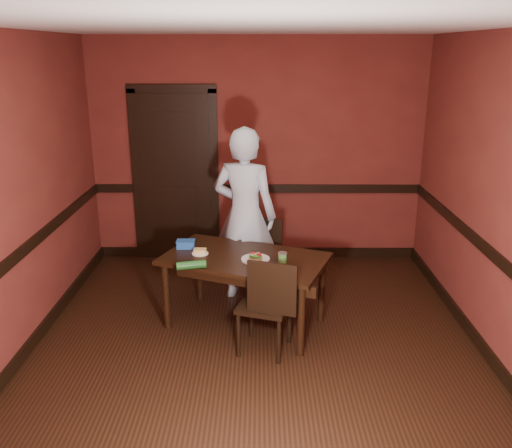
{
  "coord_description": "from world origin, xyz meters",
  "views": [
    {
      "loc": [
        0.03,
        -4.25,
        2.54
      ],
      "look_at": [
        0.0,
        0.35,
        1.05
      ],
      "focal_mm": 38.0,
      "sensor_mm": 36.0,
      "label": 1
    }
  ],
  "objects_px": {
    "dining_table": "(245,291)",
    "sauce_jar": "(283,257)",
    "cheese_saucer": "(200,252)",
    "food_tub": "(186,244)",
    "chair_far": "(268,262)",
    "sandwich_plate": "(256,258)",
    "person": "(245,215)",
    "chair_near": "(265,303)"
  },
  "relations": [
    {
      "from": "chair_near",
      "to": "sandwich_plate",
      "type": "relative_size",
      "value": 3.43
    },
    {
      "from": "chair_near",
      "to": "sandwich_plate",
      "type": "distance_m",
      "value": 0.48
    },
    {
      "from": "sauce_jar",
      "to": "food_tub",
      "type": "distance_m",
      "value": 1.0
    },
    {
      "from": "sandwich_plate",
      "to": "food_tub",
      "type": "xyz_separation_m",
      "value": [
        -0.68,
        0.32,
        0.02
      ]
    },
    {
      "from": "dining_table",
      "to": "person",
      "type": "height_order",
      "value": "person"
    },
    {
      "from": "food_tub",
      "to": "cheese_saucer",
      "type": "bearing_deg",
      "value": -47.56
    },
    {
      "from": "dining_table",
      "to": "person",
      "type": "xyz_separation_m",
      "value": [
        -0.01,
        0.62,
        0.56
      ]
    },
    {
      "from": "chair_far",
      "to": "sauce_jar",
      "type": "height_order",
      "value": "chair_far"
    },
    {
      "from": "sandwich_plate",
      "to": "food_tub",
      "type": "height_order",
      "value": "food_tub"
    },
    {
      "from": "cheese_saucer",
      "to": "food_tub",
      "type": "bearing_deg",
      "value": 133.79
    },
    {
      "from": "dining_table",
      "to": "sauce_jar",
      "type": "height_order",
      "value": "sauce_jar"
    },
    {
      "from": "dining_table",
      "to": "sandwich_plate",
      "type": "height_order",
      "value": "sandwich_plate"
    },
    {
      "from": "chair_far",
      "to": "dining_table",
      "type": "bearing_deg",
      "value": -98.05
    },
    {
      "from": "chair_far",
      "to": "cheese_saucer",
      "type": "bearing_deg",
      "value": -130.2
    },
    {
      "from": "chair_near",
      "to": "cheese_saucer",
      "type": "relative_size",
      "value": 5.73
    },
    {
      "from": "dining_table",
      "to": "person",
      "type": "relative_size",
      "value": 0.81
    },
    {
      "from": "dining_table",
      "to": "sauce_jar",
      "type": "relative_size",
      "value": 15.33
    },
    {
      "from": "person",
      "to": "cheese_saucer",
      "type": "xyz_separation_m",
      "value": [
        -0.41,
        -0.54,
        -0.2
      ]
    },
    {
      "from": "chair_far",
      "to": "cheese_saucer",
      "type": "height_order",
      "value": "chair_far"
    },
    {
      "from": "dining_table",
      "to": "sandwich_plate",
      "type": "xyz_separation_m",
      "value": [
        0.1,
        -0.08,
        0.37
      ]
    },
    {
      "from": "dining_table",
      "to": "sauce_jar",
      "type": "distance_m",
      "value": 0.54
    },
    {
      "from": "dining_table",
      "to": "food_tub",
      "type": "height_order",
      "value": "food_tub"
    },
    {
      "from": "chair_near",
      "to": "food_tub",
      "type": "bearing_deg",
      "value": -25.49
    },
    {
      "from": "food_tub",
      "to": "chair_far",
      "type": "bearing_deg",
      "value": 17.68
    },
    {
      "from": "person",
      "to": "cheese_saucer",
      "type": "height_order",
      "value": "person"
    },
    {
      "from": "chair_far",
      "to": "cheese_saucer",
      "type": "distance_m",
      "value": 0.84
    },
    {
      "from": "chair_near",
      "to": "person",
      "type": "height_order",
      "value": "person"
    },
    {
      "from": "dining_table",
      "to": "chair_far",
      "type": "distance_m",
      "value": 0.57
    },
    {
      "from": "chair_far",
      "to": "cheese_saucer",
      "type": "relative_size",
      "value": 5.5
    },
    {
      "from": "chair_far",
      "to": "sandwich_plate",
      "type": "xyz_separation_m",
      "value": [
        -0.13,
        -0.6,
        0.28
      ]
    },
    {
      "from": "sandwich_plate",
      "to": "sauce_jar",
      "type": "distance_m",
      "value": 0.25
    },
    {
      "from": "sauce_jar",
      "to": "food_tub",
      "type": "bearing_deg",
      "value": 157.96
    },
    {
      "from": "chair_near",
      "to": "sauce_jar",
      "type": "height_order",
      "value": "chair_near"
    },
    {
      "from": "person",
      "to": "sandwich_plate",
      "type": "height_order",
      "value": "person"
    },
    {
      "from": "cheese_saucer",
      "to": "sandwich_plate",
      "type": "bearing_deg",
      "value": -16.71
    },
    {
      "from": "dining_table",
      "to": "sandwich_plate",
      "type": "relative_size",
      "value": 5.65
    },
    {
      "from": "chair_far",
      "to": "sauce_jar",
      "type": "distance_m",
      "value": 0.73
    },
    {
      "from": "chair_near",
      "to": "food_tub",
      "type": "distance_m",
      "value": 1.08
    },
    {
      "from": "sandwich_plate",
      "to": "chair_far",
      "type": "bearing_deg",
      "value": 78.06
    },
    {
      "from": "dining_table",
      "to": "food_tub",
      "type": "distance_m",
      "value": 0.74
    },
    {
      "from": "chair_near",
      "to": "person",
      "type": "relative_size",
      "value": 0.49
    },
    {
      "from": "sandwich_plate",
      "to": "person",
      "type": "bearing_deg",
      "value": 99.38
    }
  ]
}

